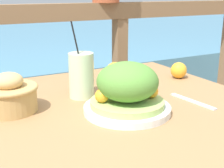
% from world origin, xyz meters
% --- Properties ---
extents(patio_table, '(0.91, 0.97, 0.75)m').
position_xyz_m(patio_table, '(0.00, 0.00, 0.65)').
color(patio_table, '#997047').
rests_on(patio_table, ground_plane).
extents(railing_fence, '(2.80, 0.08, 1.03)m').
position_xyz_m(railing_fence, '(0.00, 0.82, 0.74)').
color(railing_fence, brown).
rests_on(railing_fence, ground_plane).
extents(salad_plate, '(0.26, 0.26, 0.15)m').
position_xyz_m(salad_plate, '(-0.01, -0.04, 0.82)').
color(salad_plate, silver).
rests_on(salad_plate, patio_table).
extents(drink_glass, '(0.08, 0.08, 0.25)m').
position_xyz_m(drink_glass, '(-0.07, 0.15, 0.83)').
color(drink_glass, beige).
rests_on(drink_glass, patio_table).
extents(bread_basket, '(0.17, 0.17, 0.12)m').
position_xyz_m(bread_basket, '(-0.31, 0.13, 0.80)').
color(bread_basket, tan).
rests_on(bread_basket, patio_table).
extents(knife, '(0.04, 0.18, 0.00)m').
position_xyz_m(knife, '(0.22, -0.06, 0.75)').
color(knife, silver).
rests_on(knife, patio_table).
extents(orange_near_basket, '(0.08, 0.08, 0.08)m').
position_xyz_m(orange_near_basket, '(0.12, 0.27, 0.79)').
color(orange_near_basket, '#F9A328').
rests_on(orange_near_basket, patio_table).
extents(orange_near_glass, '(0.07, 0.07, 0.07)m').
position_xyz_m(orange_near_glass, '(0.37, 0.19, 0.78)').
color(orange_near_glass, '#F9A328').
rests_on(orange_near_glass, patio_table).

